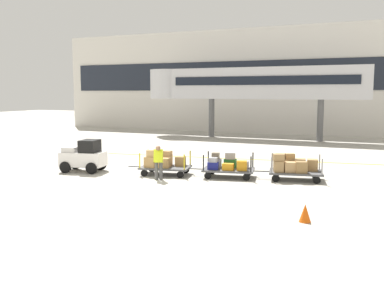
% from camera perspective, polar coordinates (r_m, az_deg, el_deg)
% --- Properties ---
extents(ground_plane, '(120.00, 120.00, 0.00)m').
position_cam_1_polar(ground_plane, '(18.40, -8.74, -5.35)').
color(ground_plane, '#B2ADA0').
extents(apron_lead_line, '(16.72, 2.35, 0.01)m').
position_cam_1_polar(apron_lead_line, '(25.23, 6.23, -1.98)').
color(apron_lead_line, yellow).
rests_on(apron_lead_line, ground_plane).
extents(terminal_building, '(44.49, 2.51, 9.98)m').
position_cam_1_polar(terminal_building, '(42.35, 10.11, 8.30)').
color(terminal_building, beige).
rests_on(terminal_building, ground_plane).
extents(jet_bridge, '(18.91, 3.00, 5.94)m').
position_cam_1_polar(jet_bridge, '(36.71, 6.93, 7.97)').
color(jet_bridge, '#B7B7BC').
rests_on(jet_bridge, ground_plane).
extents(baggage_tug, '(2.27, 1.57, 1.58)m').
position_cam_1_polar(baggage_tug, '(21.65, -14.26, -1.62)').
color(baggage_tug, white).
rests_on(baggage_tug, ground_plane).
extents(baggage_cart_lead, '(3.08, 1.82, 1.21)m').
position_cam_1_polar(baggage_cart_lead, '(20.28, -3.83, -2.54)').
color(baggage_cart_lead, '#4C4C4F').
rests_on(baggage_cart_lead, ground_plane).
extents(baggage_cart_middle, '(3.08, 1.82, 1.11)m').
position_cam_1_polar(baggage_cart_middle, '(19.67, 4.80, -2.92)').
color(baggage_cart_middle, '#4C4C4F').
rests_on(baggage_cart_middle, ground_plane).
extents(baggage_cart_tail, '(3.08, 1.82, 1.20)m').
position_cam_1_polar(baggage_cart_tail, '(19.54, 13.31, -2.94)').
color(baggage_cart_tail, '#4C4C4F').
rests_on(baggage_cart_tail, ground_plane).
extents(baggage_handler, '(0.53, 0.54, 1.56)m').
position_cam_1_polar(baggage_handler, '(19.00, -4.51, -2.25)').
color(baggage_handler, '#4C4C4C').
rests_on(baggage_handler, ground_plane).
extents(safety_cone_near, '(0.36, 0.36, 0.55)m').
position_cam_1_polar(safety_cone_near, '(13.42, 14.88, -8.90)').
color(safety_cone_near, '#EA590F').
rests_on(safety_cone_near, ground_plane).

